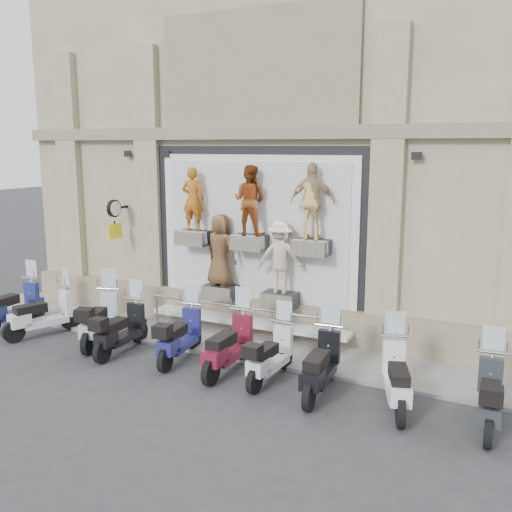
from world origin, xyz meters
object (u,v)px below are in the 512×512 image
object	(u,v)px
clock_sign_bracket	(115,214)
scooter_j	(491,383)
scooter_b	(42,304)
scooter_i	(397,366)
guard_rail	(238,325)
scooter_h	(321,353)
scooter_e	(180,325)
scooter_a	(13,296)
scooter_d	(121,320)
scooter_g	(271,345)
scooter_c	(100,310)
scooter_f	(229,334)

from	to	relation	value
clock_sign_bracket	scooter_j	bearing A→B (deg)	-13.09
scooter_b	scooter_i	distance (m)	8.56
guard_rail	scooter_h	bearing A→B (deg)	-33.32
scooter_e	scooter_h	world-z (taller)	scooter_h
scooter_a	scooter_j	size ratio (longest dim) A/B	1.05
scooter_d	scooter_i	xyz separation A→B (m)	(6.11, -0.04, 0.02)
clock_sign_bracket	scooter_d	world-z (taller)	clock_sign_bracket
scooter_a	scooter_j	distance (m)	11.29
scooter_d	scooter_g	distance (m)	3.64
scooter_b	scooter_a	bearing A→B (deg)	-167.93
scooter_c	scooter_i	size ratio (longest dim) A/B	1.04
scooter_d	scooter_j	bearing A→B (deg)	-3.85
guard_rail	scooter_i	distance (m)	4.39
scooter_c	scooter_e	xyz separation A→B (m)	(2.26, -0.05, -0.04)
scooter_d	scooter_g	world-z (taller)	scooter_d
scooter_j	guard_rail	bearing A→B (deg)	158.58
guard_rail	scooter_f	world-z (taller)	scooter_f
guard_rail	scooter_b	bearing A→B (deg)	-160.66
scooter_a	scooter_d	distance (m)	3.67
scooter_j	scooter_e	bearing A→B (deg)	173.28
guard_rail	clock_sign_bracket	world-z (taller)	clock_sign_bracket
scooter_h	clock_sign_bracket	bearing A→B (deg)	156.85
scooter_d	scooter_j	xyz separation A→B (m)	(7.63, -0.08, 0.00)
scooter_b	scooter_d	distance (m)	2.45
clock_sign_bracket	scooter_c	bearing A→B (deg)	-61.67
scooter_e	scooter_i	size ratio (longest dim) A/B	0.98
guard_rail	scooter_e	bearing A→B (deg)	-113.81
clock_sign_bracket	scooter_i	xyz separation A→B (m)	(7.94, -2.16, -2.01)
scooter_b	clock_sign_bracket	bearing A→B (deg)	94.23
scooter_c	scooter_e	world-z (taller)	scooter_c
guard_rail	scooter_h	world-z (taller)	scooter_h
scooter_a	scooter_e	distance (m)	5.09
scooter_b	scooter_e	size ratio (longest dim) A/B	1.02
scooter_a	scooter_b	world-z (taller)	scooter_a
scooter_f	scooter_j	world-z (taller)	scooter_f
scooter_h	scooter_i	xyz separation A→B (m)	(1.39, 0.05, -0.02)
scooter_h	scooter_i	bearing A→B (deg)	-2.52
guard_rail	scooter_f	bearing A→B (deg)	-68.56
clock_sign_bracket	scooter_g	world-z (taller)	clock_sign_bracket
guard_rail	scooter_j	distance (m)	5.83
scooter_b	scooter_e	xyz separation A→B (m)	(3.88, 0.14, -0.01)
scooter_c	scooter_f	bearing A→B (deg)	-21.83
scooter_f	scooter_g	bearing A→B (deg)	-1.77
scooter_d	scooter_i	distance (m)	6.11
scooter_j	scooter_d	bearing A→B (deg)	175.26
scooter_f	scooter_a	bearing A→B (deg)	178.16
guard_rail	scooter_b	xyz separation A→B (m)	(-4.52, -1.59, 0.33)
scooter_b	scooter_e	bearing A→B (deg)	22.98
scooter_e	scooter_j	bearing A→B (deg)	-9.69
scooter_c	scooter_h	distance (m)	5.55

